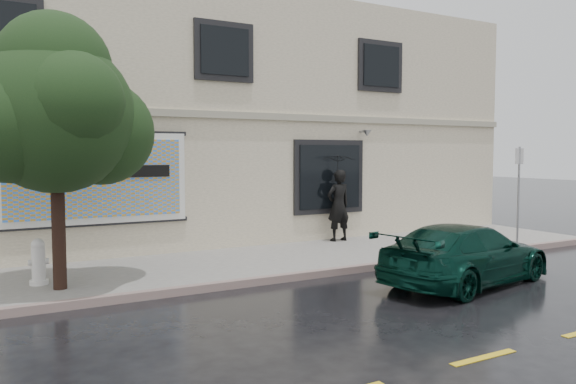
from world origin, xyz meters
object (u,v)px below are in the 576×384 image
pedestrian (338,205)px  street_tree (55,116)px  fire_hydrant (38,262)px  car (466,254)px

pedestrian → street_tree: street_tree is taller
pedestrian → street_tree: 8.20m
street_tree → fire_hydrant: 2.78m
pedestrian → fire_hydrant: size_ratio=2.29×
pedestrian → fire_hydrant: pedestrian is taller
pedestrian → fire_hydrant: 8.10m
car → pedestrian: bearing=-15.9°
car → fire_hydrant: 8.28m
pedestrian → street_tree: bearing=12.9°
car → fire_hydrant: bearing=53.7°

